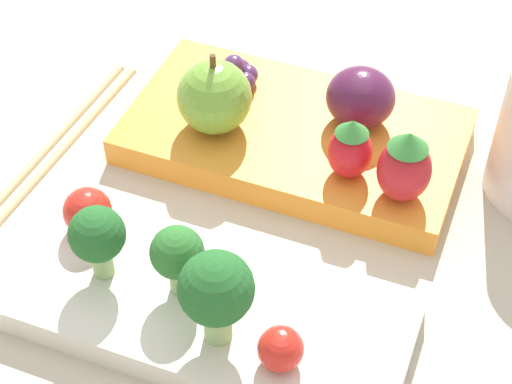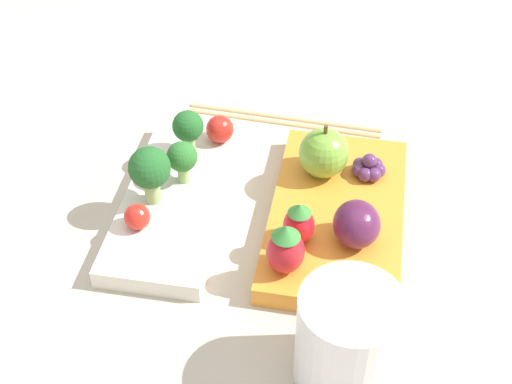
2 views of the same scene
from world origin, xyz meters
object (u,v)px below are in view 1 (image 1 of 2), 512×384
Objects in this scene: bento_box_savoury at (210,311)px; strawberry_1 at (405,166)px; broccoli_floret_1 at (213,291)px; cherry_tomato_0 at (88,212)px; broccoli_floret_2 at (177,254)px; plum at (361,98)px; bento_box_fruit at (294,136)px; strawberry_0 at (350,149)px; grape_cluster at (234,75)px; broccoli_floret_0 at (97,236)px; chopsticks_pair at (44,157)px; cherry_tomato_1 at (281,349)px; apple at (214,97)px.

bento_box_savoury is 0.14m from strawberry_1.
broccoli_floret_1 reaches higher than cherry_tomato_0.
plum is at bearing -116.39° from broccoli_floret_2.
broccoli_floret_1 is (0.01, 0.17, 0.05)m from bento_box_fruit.
strawberry_0 is 0.05m from plum.
grape_cluster is at bearing -81.38° from bento_box_savoury.
broccoli_floret_0 is 0.80× the size of broccoli_floret_1.
broccoli_floret_1 is at bearing 68.85° from strawberry_0.
chopsticks_pair is at bearing 16.41° from bento_box_fruit.
cherry_tomato_0 reaches higher than cherry_tomato_1.
bento_box_fruit is 0.15m from cherry_tomato_0.
cherry_tomato_0 is (0.10, 0.11, 0.02)m from bento_box_fruit.
strawberry_0 is at bearing -111.15° from broccoli_floret_1.
bento_box_savoury is 0.99× the size of bento_box_fruit.
grape_cluster is at bearing -71.17° from cherry_tomato_1.
plum reaches higher than bento_box_savoury.
bento_box_savoury is at bearing 143.26° from chopsticks_pair.
strawberry_0 is 0.20× the size of chopsticks_pair.
bento_box_fruit reaches higher than chopsticks_pair.
broccoli_floret_0 reaches higher than bento_box_savoury.
apple is at bearing 14.47° from plum.
strawberry_0 is 0.11m from grape_cluster.
strawberry_1 is (-0.17, -0.06, 0.01)m from cherry_tomato_0.
apple is at bearing -16.10° from strawberry_0.
grape_cluster is at bearing -13.04° from plum.
cherry_tomato_0 is (0.09, -0.06, -0.02)m from broccoli_floret_1.
strawberry_0 is (-0.02, -0.14, 0.01)m from cherry_tomato_1.
strawberry_0 is (-0.06, -0.11, 0.03)m from bento_box_savoury.
apple is (0.07, -0.17, 0.01)m from cherry_tomato_1.
plum is (-0.04, -0.01, 0.03)m from bento_box_fruit.
broccoli_floret_2 is 1.87× the size of cherry_tomato_1.
broccoli_floret_2 is at bearing 177.56° from broccoli_floret_0.
plum is (-0.09, -0.02, -0.00)m from apple.
apple is at bearing -76.24° from broccoli_floret_1.
strawberry_1 is (-0.07, 0.05, 0.03)m from bento_box_fruit.
broccoli_floret_2 reaches higher than strawberry_0.
cherry_tomato_0 is at bearing 41.67° from plum.
broccoli_floret_0 is at bearing 79.03° from grape_cluster.
broccoli_floret_0 is 0.07m from broccoli_floret_1.
grape_cluster is (0.03, -0.18, 0.02)m from bento_box_savoury.
apple is at bearing -116.12° from cherry_tomato_0.
chopsticks_pair is at bearing -38.93° from broccoli_floret_2.
broccoli_floret_2 is 0.16m from chopsticks_pair.
bento_box_savoury is 0.18m from grape_cluster.
chopsticks_pair is (0.11, 0.03, -0.04)m from apple.
cherry_tomato_1 is 0.19m from plum.
apple is at bearing -161.77° from chopsticks_pair.
strawberry_1 is at bearing 145.91° from bento_box_fruit.
plum is 0.09m from grape_cluster.
cherry_tomato_1 is at bearing 150.26° from broccoli_floret_2.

